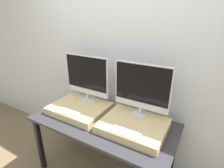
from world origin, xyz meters
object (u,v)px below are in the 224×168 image
Objects in this scene: monitor_right at (142,88)px; keyboard_right at (125,132)px; keyboard_left at (68,112)px; monitor_left at (87,77)px.

monitor_right is 2.13× the size of keyboard_right.
keyboard_left is at bearing 180.00° from keyboard_right.
monitor_right is 0.46m from keyboard_right.
keyboard_left is 1.00× the size of keyboard_right.
monitor_right is (0.68, 0.00, 0.00)m from monitor_left.
keyboard_left is (0.00, -0.36, -0.29)m from monitor_left.
monitor_right is (0.68, 0.36, 0.29)m from keyboard_left.
keyboard_right is (0.68, 0.00, 0.00)m from keyboard_left.
monitor_right reaches higher than keyboard_left.
monitor_left is 2.13× the size of keyboard_left.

